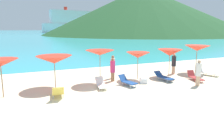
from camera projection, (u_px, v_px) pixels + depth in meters
ground_plane at (79, 68)px, 19.75m from camera, size 50.00×100.00×0.30m
ocean_water at (34, 32)px, 218.99m from camera, size 650.00×440.00×0.02m
headland_hill at (142, 11)px, 124.68m from camera, size 123.20×123.20×29.11m
umbrella_1 at (0, 63)px, 10.49m from camera, size 1.96×1.96×2.11m
umbrella_2 at (54, 60)px, 12.28m from camera, size 2.36×2.36×2.05m
umbrella_3 at (100, 53)px, 13.27m from camera, size 2.05×2.05×2.29m
umbrella_4 at (138, 55)px, 14.45m from camera, size 1.71×1.71×2.01m
umbrella_5 at (170, 53)px, 15.29m from camera, size 2.05×2.05×2.14m
umbrella_6 at (197, 48)px, 16.50m from camera, size 2.08×2.08×2.33m
lounge_chair_0 at (127, 81)px, 12.93m from camera, size 0.92×1.45×0.66m
lounge_chair_2 at (208, 72)px, 15.85m from camera, size 1.17×1.70×0.68m
lounge_chair_3 at (195, 77)px, 14.31m from camera, size 0.86×1.63×0.62m
lounge_chair_4 at (101, 84)px, 12.49m from camera, size 0.69×1.53×0.58m
lounge_chair_5 at (58, 91)px, 10.74m from camera, size 0.72×1.43×0.74m
lounge_chair_8 at (164, 77)px, 14.24m from camera, size 0.75×1.66×0.57m
beachgoer_0 at (113, 69)px, 13.99m from camera, size 0.35×0.35×1.66m
beachgoer_1 at (198, 72)px, 12.84m from camera, size 0.34×0.34×1.71m
beachgoer_2 at (174, 63)px, 16.27m from camera, size 0.35×0.35×1.69m
beachgoer_3 at (113, 66)px, 14.81m from camera, size 0.28×0.28×1.74m
cooler_box at (144, 81)px, 13.54m from camera, size 0.60×0.52×0.34m
cruise_ship at (73, 23)px, 184.25m from camera, size 56.23×18.77×23.01m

